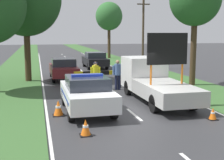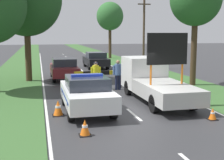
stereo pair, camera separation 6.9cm
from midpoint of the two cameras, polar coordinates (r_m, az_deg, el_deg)
ground_plane at (r=13.08m, az=4.19°, el=-6.33°), size 160.00×160.00×0.00m
lane_markings at (r=24.35m, az=-4.14°, el=0.66°), size 7.19×58.09×0.01m
grass_verge_left at (r=32.27m, az=-16.34°, el=2.32°), size 3.84×120.00×0.03m
grass_verge_right at (r=33.56m, az=3.01°, el=2.89°), size 3.84×120.00×0.03m
police_car at (r=13.46m, az=-4.50°, el=-2.38°), size 1.92×4.65×1.64m
work_truck at (r=15.90m, az=7.65°, el=0.05°), size 2.03×6.25×3.37m
road_barrier at (r=18.99m, az=-1.99°, el=1.12°), size 3.23×0.08×1.08m
police_officer at (r=18.50m, az=-2.87°, el=1.23°), size 0.60×0.38×1.67m
pedestrian_civilian at (r=18.50m, az=1.20°, el=1.40°), size 0.64×0.41×1.78m
traffic_cone_near_police at (r=10.45m, az=-4.78°, el=-8.66°), size 0.40×0.40×0.55m
traffic_cone_centre_front at (r=12.87m, az=18.07°, el=-5.90°), size 0.35×0.35×0.49m
traffic_cone_near_truck at (r=13.02m, az=-9.68°, el=-5.05°), size 0.47×0.47×0.65m
queued_car_wagon_maroon at (r=23.06m, az=-8.69°, el=2.13°), size 1.85×4.69×1.54m
queued_car_sedan_black at (r=30.18m, az=-2.92°, el=3.70°), size 1.94×4.54×1.53m
roadside_tree_near_right at (r=20.72m, az=15.16°, el=13.99°), size 3.22×3.22×7.16m
roadside_tree_mid_left at (r=41.56m, az=-0.33°, el=11.54°), size 3.51×3.51×7.36m
utility_pole at (r=29.22m, az=5.91°, el=8.68°), size 1.20×0.20×6.61m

